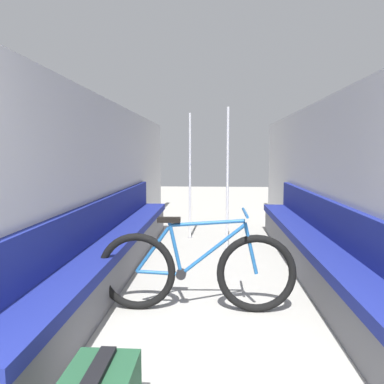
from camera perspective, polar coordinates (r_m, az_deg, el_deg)
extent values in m
cube|color=#B2B2B7|center=(4.34, -15.02, 0.88)|extent=(0.10, 10.16, 2.07)
cube|color=#B2B2B7|center=(4.34, 21.87, 0.65)|extent=(0.10, 10.16, 2.07)
cube|color=#5B5B60|center=(4.46, -11.35, -10.01)|extent=(0.35, 5.32, 0.37)
cube|color=navy|center=(4.40, -11.41, -7.05)|extent=(0.42, 5.32, 0.10)
cube|color=navy|center=(4.40, -13.67, -3.74)|extent=(0.07, 5.32, 0.41)
cube|color=#5B5B60|center=(4.46, 18.07, -10.18)|extent=(0.35, 5.32, 0.37)
cube|color=navy|center=(4.40, 18.17, -7.22)|extent=(0.42, 5.32, 0.10)
cube|color=navy|center=(4.40, 20.47, -3.94)|extent=(0.07, 5.32, 0.41)
torus|color=black|center=(3.45, -8.41, -11.88)|extent=(0.70, 0.07, 0.70)
torus|color=black|center=(3.40, 9.78, -12.16)|extent=(0.70, 0.07, 0.70)
cylinder|color=#1E5693|center=(3.42, -5.07, -12.16)|extent=(0.40, 0.03, 0.05)
cylinder|color=#1E5693|center=(3.37, -6.00, -8.70)|extent=(0.32, 0.03, 0.42)
cylinder|color=#1E5693|center=(3.34, -2.60, -8.39)|extent=(0.14, 0.03, 0.50)
cylinder|color=#1E5693|center=(3.32, 3.16, -8.78)|extent=(0.58, 0.03, 0.48)
cylinder|color=#1E5693|center=(3.27, 2.25, -4.75)|extent=(0.67, 0.03, 0.08)
cylinder|color=#1E5693|center=(3.34, 8.93, -8.48)|extent=(0.14, 0.03, 0.46)
cylinder|color=black|center=(3.40, -1.67, -12.40)|extent=(0.09, 0.06, 0.09)
cube|color=black|center=(3.29, -3.54, -4.25)|extent=(0.20, 0.07, 0.04)
cylinder|color=#1E5693|center=(3.27, 8.09, -3.13)|extent=(0.02, 0.46, 0.02)
cylinder|color=gray|center=(5.53, 5.33, -8.70)|extent=(0.08, 0.08, 0.01)
cylinder|color=silver|center=(5.36, 5.43, 1.88)|extent=(0.04, 0.04, 2.05)
cylinder|color=gray|center=(6.28, -0.30, -6.89)|extent=(0.08, 0.08, 0.01)
cylinder|color=silver|center=(6.13, -0.31, 2.42)|extent=(0.04, 0.04, 2.05)
cube|color=black|center=(2.06, -14.28, -24.94)|extent=(0.08, 0.42, 0.03)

